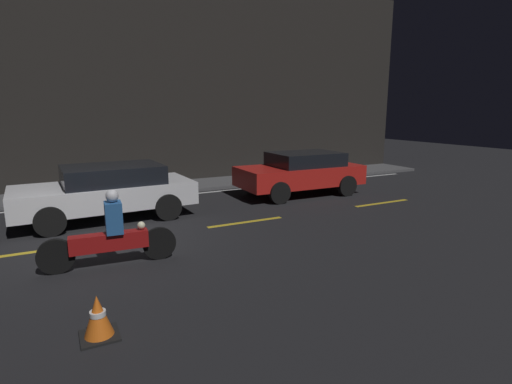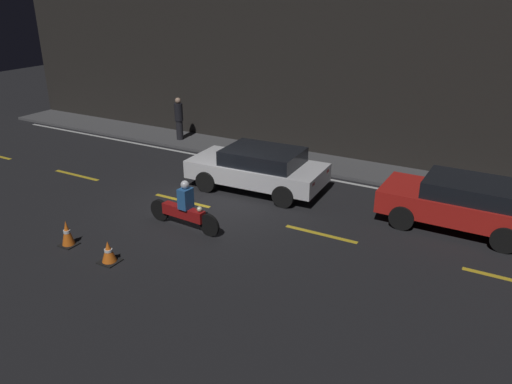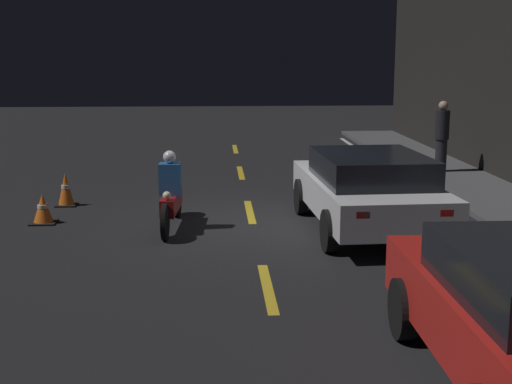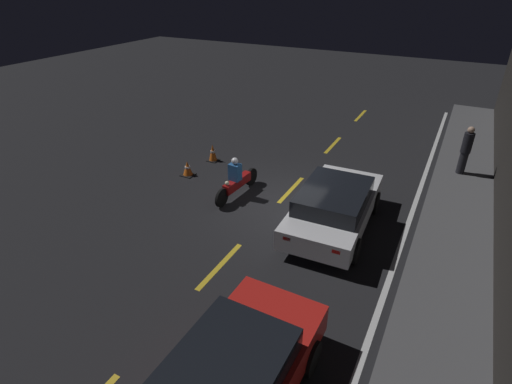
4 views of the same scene
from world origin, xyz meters
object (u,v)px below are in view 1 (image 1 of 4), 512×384
object	(u,v)px
traffic_cone_mid	(98,317)
motorcycle	(109,236)
taxi_red	(301,172)
sedan_white	(107,190)

from	to	relation	value
traffic_cone_mid	motorcycle	bearing A→B (deg)	78.93
taxi_red	motorcycle	xyz separation A→B (m)	(-6.39, -3.61, -0.20)
taxi_red	sedan_white	bearing A→B (deg)	2.98
motorcycle	taxi_red	bearing A→B (deg)	33.34
sedan_white	motorcycle	world-z (taller)	motorcycle
motorcycle	traffic_cone_mid	bearing A→B (deg)	-97.17
sedan_white	taxi_red	size ratio (longest dim) A/B	1.08
traffic_cone_mid	sedan_white	bearing A→B (deg)	81.45
motorcycle	sedan_white	bearing A→B (deg)	87.10
taxi_red	motorcycle	bearing A→B (deg)	30.18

